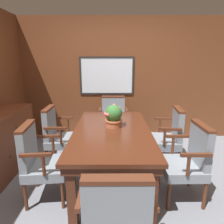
{
  "coord_description": "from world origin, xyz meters",
  "views": [
    {
      "loc": [
        -0.0,
        -2.21,
        1.63
      ],
      "look_at": [
        0.0,
        0.44,
        0.93
      ],
      "focal_mm": 32.0,
      "sensor_mm": 36.0,
      "label": 1
    }
  ],
  "objects": [
    {
      "name": "sideboard_cabinet",
      "position": [
        -1.61,
        0.54,
        0.45
      ],
      "size": [
        0.46,
        1.27,
        0.9
      ],
      "color": "brown",
      "rests_on": "ground_plane"
    },
    {
      "name": "wall_back",
      "position": [
        -0.0,
        1.94,
        1.23
      ],
      "size": [
        7.2,
        0.08,
        2.45
      ],
      "color": "brown",
      "rests_on": "ground_plane"
    },
    {
      "name": "ground_plane",
      "position": [
        0.0,
        0.0,
        0.0
      ],
      "size": [
        14.0,
        14.0,
        0.0
      ],
      "primitive_type": "plane",
      "color": "gray"
    },
    {
      "name": "chair_right_near",
      "position": [
        0.9,
        -0.09,
        0.5
      ],
      "size": [
        0.47,
        0.55,
        0.93
      ],
      "rotation": [
        0.0,
        0.0,
        -1.55
      ],
      "color": "#562B19",
      "rests_on": "ground_plane"
    },
    {
      "name": "dining_table",
      "position": [
        0.0,
        0.29,
        0.64
      ],
      "size": [
        1.0,
        1.83,
        0.73
      ],
      "color": "#4C2314",
      "rests_on": "ground_plane"
    },
    {
      "name": "chair_head_far",
      "position": [
        0.02,
        1.58,
        0.5
      ],
      "size": [
        0.55,
        0.47,
        0.93
      ],
      "rotation": [
        0.0,
        0.0,
        -0.01
      ],
      "color": "#562B19",
      "rests_on": "ground_plane"
    },
    {
      "name": "chair_left_near",
      "position": [
        -0.84,
        -0.1,
        0.5
      ],
      "size": [
        0.51,
        0.58,
        0.93
      ],
      "rotation": [
        0.0,
        0.0,
        1.66
      ],
      "color": "#562B19",
      "rests_on": "ground_plane"
    },
    {
      "name": "chair_head_near",
      "position": [
        0.03,
        -1.01,
        0.5
      ],
      "size": [
        0.55,
        0.47,
        0.93
      ],
      "rotation": [
        0.0,
        0.0,
        3.15
      ],
      "color": "#562B19",
      "rests_on": "ground_plane"
    },
    {
      "name": "chair_left_far",
      "position": [
        -0.85,
        0.72,
        0.5
      ],
      "size": [
        0.47,
        0.55,
        0.93
      ],
      "rotation": [
        0.0,
        0.0,
        1.58
      ],
      "color": "#562B19",
      "rests_on": "ground_plane"
    },
    {
      "name": "potted_plant",
      "position": [
        0.02,
        0.41,
        0.88
      ],
      "size": [
        0.25,
        0.25,
        0.31
      ],
      "color": "#B2603D",
      "rests_on": "dining_table"
    },
    {
      "name": "chair_right_far",
      "position": [
        0.88,
        0.68,
        0.5
      ],
      "size": [
        0.51,
        0.58,
        0.93
      ],
      "rotation": [
        0.0,
        0.0,
        -1.67
      ],
      "color": "#562B19",
      "rests_on": "ground_plane"
    }
  ]
}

